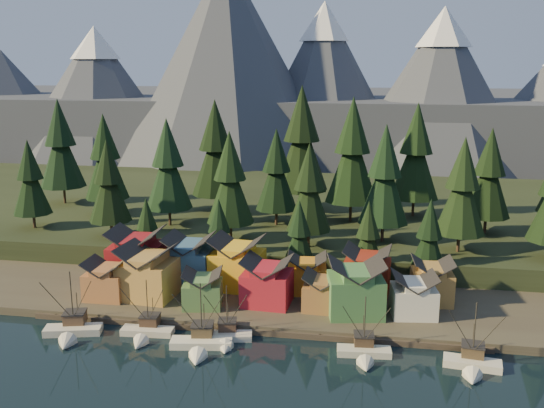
% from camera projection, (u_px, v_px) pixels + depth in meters
% --- Properties ---
extents(ground, '(500.00, 500.00, 0.00)m').
position_uv_depth(ground, '(230.00, 378.00, 89.57)').
color(ground, black).
rests_on(ground, ground).
extents(shore_strip, '(400.00, 50.00, 1.50)m').
position_uv_depth(shore_strip, '(275.00, 280.00, 127.76)').
color(shore_strip, '#3B342B').
rests_on(shore_strip, ground).
extents(hillside, '(420.00, 100.00, 6.00)m').
position_uv_depth(hillside, '(304.00, 213.00, 175.20)').
color(hillside, black).
rests_on(hillside, ground).
extents(dock, '(80.00, 4.00, 1.00)m').
position_uv_depth(dock, '(252.00, 328.00, 105.28)').
color(dock, '#4E4238').
rests_on(dock, ground).
extents(mountain_ridge, '(560.00, 190.00, 90.00)m').
position_uv_depth(mountain_ridge, '(328.00, 104.00, 289.19)').
color(mountain_ridge, '#4C4F61').
rests_on(mountain_ridge, ground).
extents(boat_0, '(10.33, 10.94, 12.30)m').
position_uv_depth(boat_0, '(71.00, 323.00, 102.62)').
color(boat_0, beige).
rests_on(boat_0, ground).
extents(boat_1, '(9.30, 10.03, 10.75)m').
position_uv_depth(boat_1, '(145.00, 325.00, 102.53)').
color(boat_1, beige).
rests_on(boat_1, ground).
extents(boat_2, '(10.68, 11.34, 11.98)m').
position_uv_depth(boat_2, '(200.00, 337.00, 97.85)').
color(boat_2, silver).
rests_on(boat_2, ground).
extents(boat_3, '(8.96, 9.48, 10.42)m').
position_uv_depth(boat_3, '(226.00, 330.00, 100.74)').
color(boat_3, beige).
rests_on(boat_3, ground).
extents(boat_5, '(8.98, 9.65, 10.77)m').
position_uv_depth(boat_5, '(365.00, 345.00, 95.23)').
color(boat_5, beige).
rests_on(boat_5, ground).
extents(boat_6, '(9.14, 9.75, 11.54)m').
position_uv_depth(boat_6, '(473.00, 356.00, 91.33)').
color(boat_6, beige).
rests_on(boat_6, ground).
extents(house_front_0, '(7.68, 7.27, 7.53)m').
position_uv_depth(house_front_0, '(107.00, 278.00, 115.28)').
color(house_front_0, '#A3663A').
rests_on(house_front_0, shore_strip).
extents(house_front_1, '(10.59, 10.24, 10.16)m').
position_uv_depth(house_front_1, '(148.00, 270.00, 115.36)').
color(house_front_1, '#AD813D').
rests_on(house_front_1, shore_strip).
extents(house_front_2, '(8.00, 8.05, 6.79)m').
position_uv_depth(house_front_2, '(203.00, 288.00, 111.46)').
color(house_front_2, '#507C43').
rests_on(house_front_2, shore_strip).
extents(house_front_3, '(9.20, 8.81, 8.91)m').
position_uv_depth(house_front_3, '(267.00, 280.00, 112.29)').
color(house_front_3, '#A41928').
rests_on(house_front_3, shore_strip).
extents(house_front_4, '(6.82, 7.33, 6.76)m').
position_uv_depth(house_front_4, '(322.00, 290.00, 110.27)').
color(house_front_4, brown).
rests_on(house_front_4, shore_strip).
extents(house_front_5, '(11.01, 10.31, 10.05)m').
position_uv_depth(house_front_5, '(356.00, 286.00, 107.42)').
color(house_front_5, '#437941').
rests_on(house_front_5, shore_strip).
extents(house_front_6, '(8.50, 8.14, 7.65)m').
position_uv_depth(house_front_6, '(414.00, 294.00, 107.28)').
color(house_front_6, silver).
rests_on(house_front_6, shore_strip).
extents(house_back_0, '(10.73, 10.35, 11.12)m').
position_uv_depth(house_back_0, '(137.00, 254.00, 123.54)').
color(house_back_0, maroon).
rests_on(house_back_0, shore_strip).
extents(house_back_1, '(9.19, 9.30, 10.22)m').
position_uv_depth(house_back_1, '(189.00, 259.00, 122.29)').
color(house_back_1, '#365C80').
rests_on(house_back_1, shore_strip).
extents(house_back_2, '(10.52, 9.78, 10.43)m').
position_uv_depth(house_back_2, '(237.00, 261.00, 120.38)').
color(house_back_2, gold).
rests_on(house_back_2, shore_strip).
extents(house_back_3, '(8.14, 7.40, 7.62)m').
position_uv_depth(house_back_3, '(307.00, 272.00, 118.27)').
color(house_back_3, orange).
rests_on(house_back_3, shore_strip).
extents(house_back_4, '(9.38, 9.07, 9.41)m').
position_uv_depth(house_back_4, '(367.00, 270.00, 116.77)').
color(house_back_4, maroon).
rests_on(house_back_4, shore_strip).
extents(house_back_5, '(7.89, 7.98, 8.33)m').
position_uv_depth(house_back_5, '(432.00, 280.00, 113.16)').
color(house_back_5, olive).
rests_on(house_back_5, shore_strip).
extents(tree_hill_0, '(9.33, 9.33, 21.73)m').
position_uv_depth(tree_hill_0, '(30.00, 180.00, 145.85)').
color(tree_hill_0, '#332319').
rests_on(tree_hill_0, hillside).
extents(tree_hill_1, '(11.48, 11.48, 26.75)m').
position_uv_depth(tree_hill_1, '(105.00, 160.00, 158.54)').
color(tree_hill_1, '#332319').
rests_on(tree_hill_1, hillside).
extents(tree_hill_2, '(9.77, 9.77, 22.77)m').
position_uv_depth(tree_hill_2, '(109.00, 184.00, 138.17)').
color(tree_hill_2, '#332319').
rests_on(tree_hill_2, hillside).
extents(tree_hill_3, '(11.44, 11.44, 26.65)m').
position_uv_depth(tree_hill_3, '(168.00, 167.00, 147.50)').
color(tree_hill_3, '#332319').
rests_on(tree_hill_3, hillside).
extents(tree_hill_4, '(13.00, 13.00, 30.29)m').
position_uv_depth(tree_hill_4, '(216.00, 151.00, 160.08)').
color(tree_hill_4, '#332319').
rests_on(tree_hill_4, hillside).
extents(tree_hill_5, '(10.73, 10.73, 24.99)m').
position_uv_depth(tree_hill_5, '(230.00, 181.00, 135.08)').
color(tree_hill_5, '#332319').
rests_on(tree_hill_5, hillside).
extents(tree_hill_6, '(10.34, 10.34, 24.08)m').
position_uv_depth(tree_hill_6, '(276.00, 173.00, 148.22)').
color(tree_hill_6, '#332319').
rests_on(tree_hill_6, hillside).
extents(tree_hill_7, '(9.86, 9.86, 22.98)m').
position_uv_depth(tree_hill_7, '(309.00, 191.00, 130.37)').
color(tree_hill_7, '#332319').
rests_on(tree_hill_7, hillside).
extents(tree_hill_8, '(13.51, 13.51, 31.48)m').
position_uv_depth(tree_hill_8, '(352.00, 154.00, 150.97)').
color(tree_hill_8, '#332319').
rests_on(tree_hill_8, hillside).
extents(tree_hill_9, '(11.41, 11.41, 26.59)m').
position_uv_depth(tree_hill_9, '(385.00, 178.00, 133.93)').
color(tree_hill_9, '#332319').
rests_on(tree_hill_9, hillside).
extents(tree_hill_10, '(12.78, 12.78, 29.77)m').
position_uv_depth(tree_hill_10, '(416.00, 155.00, 156.15)').
color(tree_hill_10, '#332319').
rests_on(tree_hill_10, hillside).
extents(tree_hill_11, '(10.61, 10.61, 24.73)m').
position_uv_depth(tree_hill_11, '(462.00, 190.00, 126.66)').
color(tree_hill_11, '#332319').
rests_on(tree_hill_11, hillside).
extents(tree_hill_12, '(10.75, 10.75, 25.05)m').
position_uv_depth(tree_hill_12, '(489.00, 176.00, 140.61)').
color(tree_hill_12, '#332319').
rests_on(tree_hill_12, hillside).
extents(tree_hill_15, '(14.52, 14.52, 33.84)m').
position_uv_depth(tree_hill_15, '(302.00, 143.00, 162.64)').
color(tree_hill_15, '#332319').
rests_on(tree_hill_15, hillside).
extents(tree_hill_16, '(12.82, 12.82, 29.87)m').
position_uv_depth(tree_hill_16, '(61.00, 147.00, 170.79)').
color(tree_hill_16, '#332319').
rests_on(tree_hill_16, hillside).
extents(tree_shore_0, '(6.84, 6.84, 15.94)m').
position_uv_depth(tree_shore_0, '(147.00, 231.00, 130.34)').
color(tree_shore_0, '#332319').
rests_on(tree_shore_0, shore_strip).
extents(tree_shore_1, '(7.05, 7.05, 16.42)m').
position_uv_depth(tree_shore_1, '(219.00, 233.00, 127.58)').
color(tree_shore_1, '#332319').
rests_on(tree_shore_1, shore_strip).
extents(tree_shore_2, '(7.21, 7.21, 16.79)m').
position_uv_depth(tree_shore_2, '(299.00, 236.00, 124.66)').
color(tree_shore_2, '#332319').
rests_on(tree_shore_2, shore_strip).
extents(tree_shore_3, '(7.37, 7.37, 17.17)m').
position_uv_depth(tree_shore_3, '(368.00, 238.00, 122.24)').
color(tree_shore_3, '#332319').
rests_on(tree_shore_3, shore_strip).
extents(tree_shore_4, '(7.76, 7.76, 18.08)m').
position_uv_depth(tree_shore_4, '(429.00, 239.00, 120.10)').
color(tree_shore_4, '#332319').
rests_on(tree_shore_4, shore_strip).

